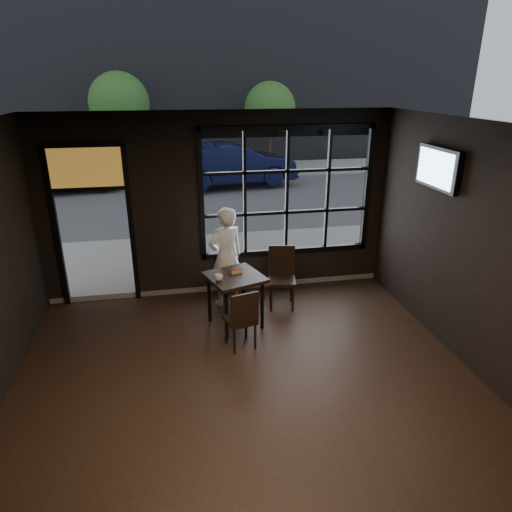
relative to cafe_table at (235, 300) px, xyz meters
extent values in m
cube|color=black|center=(-0.07, -2.20, -0.44)|extent=(6.00, 7.00, 0.02)
cube|color=black|center=(-0.07, -2.20, 2.78)|extent=(6.00, 7.00, 0.02)
cube|color=black|center=(1.13, 1.30, 1.37)|extent=(3.06, 0.12, 2.28)
cube|color=orange|center=(-2.17, 1.30, 1.92)|extent=(1.20, 0.06, 0.70)
cube|color=#545456|center=(-0.07, 21.80, -0.45)|extent=(60.00, 41.00, 0.04)
cube|color=black|center=(0.00, 0.00, 0.00)|extent=(1.00, 1.00, 0.86)
cube|color=black|center=(-0.02, -0.63, 0.03)|extent=(0.49, 0.49, 0.92)
cube|color=black|center=(0.86, 0.48, 0.09)|extent=(0.53, 0.53, 1.04)
imported|color=white|center=(-0.04, 0.77, 0.44)|extent=(0.74, 0.62, 1.73)
imported|color=silver|center=(-0.26, -0.13, 0.47)|extent=(0.17, 0.17, 0.10)
cube|color=black|center=(2.86, -0.48, 2.05)|extent=(0.11, 1.00, 0.59)
imported|color=black|center=(1.34, 9.70, 0.41)|extent=(4.66, 2.25, 1.47)
imported|color=#3D0F15|center=(-4.59, 10.09, 0.39)|extent=(4.43, 2.38, 1.43)
cylinder|color=#332114|center=(-2.60, 12.91, 0.63)|extent=(0.19, 0.19, 2.12)
sphere|color=#396E2A|center=(-2.60, 12.91, 2.36)|extent=(2.31, 2.31, 2.31)
cylinder|color=#332114|center=(3.37, 12.90, 0.53)|extent=(0.17, 0.17, 1.92)
sphere|color=#24571A|center=(3.37, 12.90, 2.10)|extent=(2.09, 2.09, 2.09)
camera|label=1|loc=(-0.88, -6.33, 3.24)|focal=32.00mm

